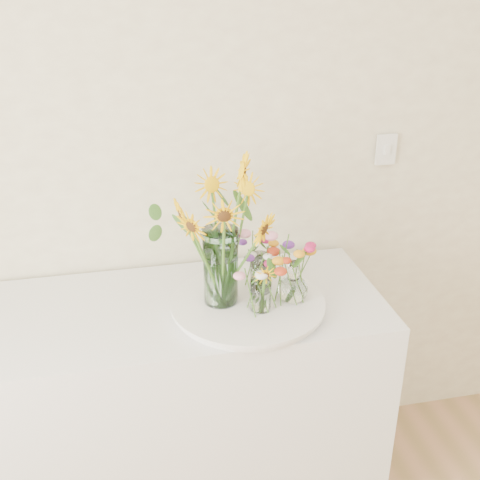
{
  "coord_description": "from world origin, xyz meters",
  "views": [
    {
      "loc": [
        -0.44,
        0.19,
        1.97
      ],
      "look_at": [
        -0.08,
        1.85,
        1.16
      ],
      "focal_mm": 45.0,
      "sensor_mm": 36.0,
      "label": 1
    }
  ],
  "objects": [
    {
      "name": "wildflower_posy_b",
      "position": [
        0.1,
        1.84,
        1.04
      ],
      "size": [
        0.23,
        0.23,
        0.23
      ],
      "primitive_type": null,
      "color": "orange",
      "rests_on": "tray"
    },
    {
      "name": "sunflower_bouquet",
      "position": [
        -0.13,
        1.88,
        1.18
      ],
      "size": [
        0.68,
        0.68,
        0.51
      ],
      "primitive_type": null,
      "rotation": [
        0.0,
        0.0,
        -0.11
      ],
      "color": "#FCBC05",
      "rests_on": "tray"
    },
    {
      "name": "small_vase_a",
      "position": [
        -0.02,
        1.8,
        0.98
      ],
      "size": [
        0.09,
        0.09,
        0.11
      ],
      "primitive_type": "cylinder",
      "rotation": [
        0.0,
        0.0,
        0.41
      ],
      "color": "white",
      "rests_on": "tray"
    },
    {
      "name": "mason_jar",
      "position": [
        -0.13,
        1.88,
        1.06
      ],
      "size": [
        0.12,
        0.12,
        0.26
      ],
      "primitive_type": "cylinder",
      "rotation": [
        0.0,
        0.0,
        -0.11
      ],
      "color": "silver",
      "rests_on": "tray"
    },
    {
      "name": "wildflower_posy_c",
      "position": [
        0.02,
        1.96,
        1.03
      ],
      "size": [
        0.2,
        0.2,
        0.21
      ],
      "primitive_type": null,
      "color": "orange",
      "rests_on": "tray"
    },
    {
      "name": "counter",
      "position": [
        -0.27,
        1.93,
        0.45
      ],
      "size": [
        1.4,
        0.6,
        0.9
      ],
      "primitive_type": "cube",
      "color": "white",
      "rests_on": "ground_plane"
    },
    {
      "name": "small_vase_c",
      "position": [
        0.02,
        1.96,
        0.98
      ],
      "size": [
        0.09,
        0.09,
        0.12
      ],
      "primitive_type": "cylinder",
      "rotation": [
        0.0,
        0.0,
        0.38
      ],
      "color": "white",
      "rests_on": "tray"
    },
    {
      "name": "wildflower_posy_a",
      "position": [
        -0.02,
        1.8,
        1.03
      ],
      "size": [
        0.21,
        0.21,
        0.2
      ],
      "primitive_type": null,
      "color": "orange",
      "rests_on": "tray"
    },
    {
      "name": "tray",
      "position": [
        -0.05,
        1.86,
        0.91
      ],
      "size": [
        0.49,
        0.49,
        0.02
      ],
      "primitive_type": "cylinder",
      "color": "white",
      "rests_on": "counter"
    },
    {
      "name": "small_vase_b",
      "position": [
        0.1,
        1.84,
        1.0
      ],
      "size": [
        0.12,
        0.12,
        0.14
      ],
      "primitive_type": null,
      "rotation": [
        0.0,
        0.0,
        -0.29
      ],
      "color": "white",
      "rests_on": "tray"
    }
  ]
}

